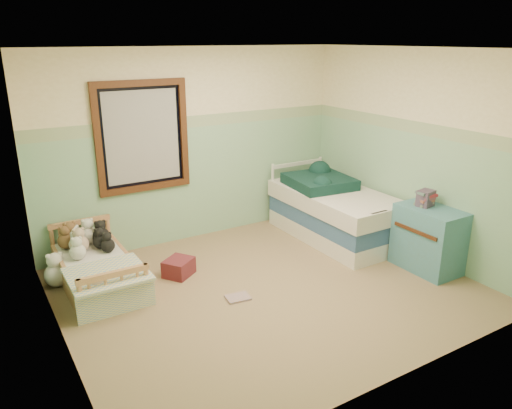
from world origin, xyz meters
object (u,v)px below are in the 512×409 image
twin_bed_frame (334,230)px  plush_floor_cream (57,275)px  plush_floor_tan (99,301)px  toddler_bed_frame (98,277)px  floor_book (238,298)px  dresser (428,239)px  red_pillow (179,267)px

twin_bed_frame → plush_floor_cream: bearing=171.8°
plush_floor_tan → toddler_bed_frame: bearing=76.2°
plush_floor_tan → floor_book: 1.40m
floor_book → dresser: bearing=-5.3°
plush_floor_cream → plush_floor_tan: (0.25, -0.80, -0.01)m
plush_floor_tan → floor_book: plush_floor_tan is taller
dresser → red_pillow: 2.91m
dresser → floor_book: size_ratio=3.07×
dresser → floor_book: 2.34m
twin_bed_frame → dresser: 1.37m
plush_floor_tan → red_pillow: 1.05m
plush_floor_tan → floor_book: (1.31, -0.49, -0.11)m
floor_book → red_pillow: bearing=118.9°
toddler_bed_frame → dresser: 3.78m
plush_floor_cream → floor_book: (1.56, -1.28, -0.12)m
plush_floor_cream → floor_book: 2.02m
toddler_bed_frame → plush_floor_cream: plush_floor_cream is taller
dresser → plush_floor_tan: bearing=164.0°
toddler_bed_frame → twin_bed_frame: twin_bed_frame is taller
toddler_bed_frame → red_pillow: size_ratio=4.53×
toddler_bed_frame → plush_floor_cream: size_ratio=5.38×
toddler_bed_frame → floor_book: toddler_bed_frame is taller
plush_floor_cream → dresser: size_ratio=0.35×
plush_floor_cream → twin_bed_frame: plush_floor_cream is taller
dresser → twin_bed_frame: bearing=103.1°
plush_floor_tan → twin_bed_frame: 3.26m
toddler_bed_frame → floor_book: bearing=-42.7°
red_pillow → plush_floor_tan: bearing=-161.3°
plush_floor_tan → floor_book: bearing=-20.4°
plush_floor_cream → twin_bed_frame: bearing=-8.2°
floor_book → plush_floor_tan: bearing=167.7°
dresser → floor_book: (-2.25, 0.53, -0.36)m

